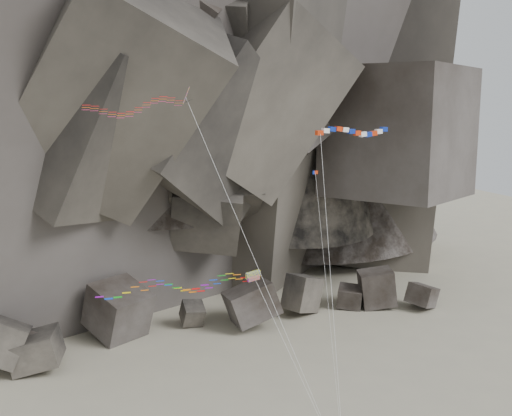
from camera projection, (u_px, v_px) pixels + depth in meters
name	position (u px, v px, depth m)	size (l,w,h in m)	color
headland	(122.00, 46.00, 117.74)	(110.00, 70.00, 84.00)	#4F4940
boulder_field	(170.00, 319.00, 90.33)	(71.16, 18.14, 8.75)	#47423F
delta_kite	(130.00, 107.00, 53.22)	(19.88, 10.44, 33.24)	red
banner_kite	(353.00, 134.00, 61.94)	(10.21, 10.88, 29.41)	red
parafoil_kite	(172.00, 285.00, 59.58)	(19.33, 12.50, 15.76)	#ECF50D
pennant_kite	(322.00, 246.00, 59.89)	(2.27, 10.27, 25.20)	red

